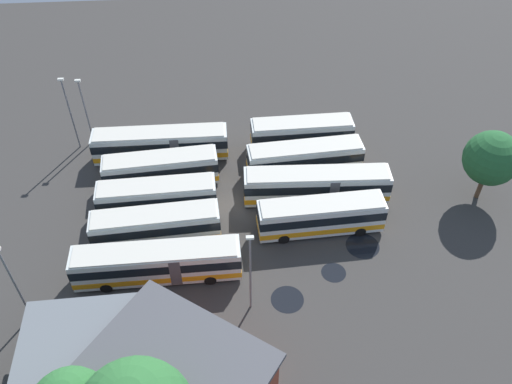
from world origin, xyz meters
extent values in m
plane|color=#383533|center=(0.00, 0.00, 0.00)|extent=(92.31, 92.31, 0.00)
cube|color=silver|center=(-7.12, -8.11, 1.77)|extent=(10.60, 2.77, 2.93)
cube|color=beige|center=(-7.12, -8.11, 3.30)|extent=(10.17, 2.56, 0.14)
cube|color=black|center=(-7.12, -8.11, 2.23)|extent=(10.65, 2.81, 0.94)
cube|color=orange|center=(-7.12, -8.11, 0.94)|extent=(10.65, 2.81, 0.59)
cube|color=black|center=(-1.85, -7.97, 2.33)|extent=(0.11, 2.05, 1.08)
cylinder|color=black|center=(-3.89, -6.87, 0.50)|extent=(1.01, 0.33, 1.00)
cylinder|color=black|center=(-3.83, -9.17, 0.50)|extent=(1.01, 0.33, 1.00)
cylinder|color=black|center=(-10.42, -7.04, 0.50)|extent=(1.01, 0.33, 1.00)
cylinder|color=black|center=(-10.36, -9.34, 0.50)|extent=(1.01, 0.33, 1.00)
cube|color=silver|center=(-6.89, -4.10, 1.77)|extent=(11.51, 3.35, 2.93)
cube|color=beige|center=(-6.89, -4.10, 3.30)|extent=(11.04, 3.12, 0.14)
cube|color=black|center=(-6.89, -4.10, 2.23)|extent=(11.57, 3.39, 0.94)
cube|color=orange|center=(-6.89, -4.10, 0.94)|extent=(11.57, 3.39, 0.59)
cube|color=black|center=(-1.22, -3.67, 2.33)|extent=(0.22, 2.05, 1.08)
cylinder|color=black|center=(-3.47, -2.69, 0.50)|extent=(1.02, 0.38, 1.00)
cylinder|color=black|center=(-3.29, -4.98, 0.50)|extent=(1.02, 0.38, 1.00)
cylinder|color=black|center=(-10.49, -3.23, 0.50)|extent=(1.02, 0.38, 1.00)
cylinder|color=black|center=(-10.31, -5.52, 0.50)|extent=(1.02, 0.38, 1.00)
cube|color=silver|center=(-7.46, -0.18, 1.77)|extent=(13.70, 2.98, 2.93)
cube|color=beige|center=(-7.46, -0.18, 3.30)|extent=(13.14, 2.76, 0.14)
cube|color=black|center=(-7.46, -0.18, 2.23)|extent=(13.77, 3.02, 0.94)
cube|color=orange|center=(-7.46, -0.18, 0.94)|extent=(13.77, 3.02, 0.59)
cube|color=black|center=(-0.64, -0.42, 2.33)|extent=(0.13, 2.05, 1.08)
cube|color=#47474C|center=(-8.95, -0.12, 1.77)|extent=(0.99, 2.58, 2.81)
cylinder|color=black|center=(-3.20, 0.82, 0.50)|extent=(1.01, 0.34, 1.00)
cylinder|color=black|center=(-3.28, -1.48, 0.50)|extent=(1.01, 0.34, 1.00)
cylinder|color=black|center=(-11.63, 1.12, 0.50)|extent=(1.01, 0.34, 1.00)
cylinder|color=black|center=(-11.72, -1.17, 0.50)|extent=(1.01, 0.34, 1.00)
cube|color=silver|center=(-7.21, 3.81, 1.77)|extent=(11.30, 3.09, 2.93)
cube|color=beige|center=(-7.21, 3.81, 3.30)|extent=(10.84, 2.86, 0.14)
cube|color=black|center=(-7.21, 3.81, 2.23)|extent=(11.36, 3.13, 0.94)
cube|color=orange|center=(-7.21, 3.81, 0.94)|extent=(11.36, 3.13, 0.59)
cube|color=black|center=(-1.62, 4.10, 2.33)|extent=(0.17, 2.05, 1.08)
cylinder|color=black|center=(-3.81, 5.14, 0.50)|extent=(1.01, 0.35, 1.00)
cylinder|color=black|center=(-3.69, 2.84, 0.50)|extent=(1.01, 0.35, 1.00)
cylinder|color=black|center=(-10.74, 4.77, 0.50)|extent=(1.01, 0.35, 1.00)
cylinder|color=black|center=(-10.61, 2.47, 0.50)|extent=(1.01, 0.35, 1.00)
cube|color=silver|center=(7.52, -7.47, 1.77)|extent=(13.62, 2.53, 2.93)
cube|color=beige|center=(7.52, -7.47, 3.30)|extent=(13.08, 2.33, 0.14)
cube|color=black|center=(7.52, -7.47, 2.23)|extent=(13.69, 2.57, 0.94)
cube|color=orange|center=(7.52, -7.47, 0.94)|extent=(13.69, 2.57, 0.59)
cube|color=black|center=(14.34, -7.49, 2.33)|extent=(0.07, 2.05, 1.08)
cube|color=#47474C|center=(6.02, -7.46, 1.77)|extent=(0.91, 2.55, 2.81)
cylinder|color=black|center=(11.74, -6.33, 0.50)|extent=(1.00, 0.30, 1.00)
cylinder|color=black|center=(11.73, -8.63, 0.50)|extent=(1.00, 0.30, 1.00)
cylinder|color=black|center=(3.30, -6.31, 0.50)|extent=(1.00, 0.30, 1.00)
cylinder|color=black|center=(3.29, -8.60, 0.50)|extent=(1.00, 0.30, 1.00)
cube|color=silver|center=(7.27, -3.53, 1.77)|extent=(11.13, 3.37, 2.93)
cube|color=beige|center=(7.27, -3.53, 3.30)|extent=(10.68, 3.14, 0.14)
cube|color=black|center=(7.27, -3.53, 2.23)|extent=(11.19, 3.41, 0.94)
cube|color=orange|center=(7.27, -3.53, 0.94)|extent=(11.19, 3.41, 0.59)
cube|color=black|center=(12.75, -3.09, 2.33)|extent=(0.22, 2.04, 1.08)
cylinder|color=black|center=(10.57, -2.11, 0.50)|extent=(1.02, 0.38, 1.00)
cylinder|color=black|center=(10.76, -4.40, 0.50)|extent=(1.02, 0.38, 1.00)
cylinder|color=black|center=(3.79, -2.66, 0.50)|extent=(1.02, 0.38, 1.00)
cylinder|color=black|center=(3.98, -4.95, 0.50)|extent=(1.02, 0.38, 1.00)
cube|color=silver|center=(7.41, 0.35, 1.77)|extent=(10.87, 2.93, 2.93)
cube|color=beige|center=(7.41, 0.35, 3.30)|extent=(10.43, 2.72, 0.14)
cube|color=black|center=(7.41, 0.35, 2.23)|extent=(10.93, 2.97, 0.94)
cube|color=orange|center=(7.41, 0.35, 0.94)|extent=(10.93, 2.97, 0.59)
cube|color=black|center=(12.80, 0.57, 2.33)|extent=(0.14, 2.05, 1.08)
cylinder|color=black|center=(10.70, 1.64, 0.50)|extent=(1.01, 0.34, 1.00)
cylinder|color=black|center=(10.79, -0.66, 0.50)|extent=(1.01, 0.34, 1.00)
cylinder|color=black|center=(4.02, 1.36, 0.50)|extent=(1.01, 0.34, 1.00)
cylinder|color=black|center=(4.12, -0.93, 0.50)|extent=(1.01, 0.34, 1.00)
cube|color=silver|center=(7.30, 3.97, 1.77)|extent=(11.21, 3.24, 2.93)
cube|color=beige|center=(7.30, 3.97, 3.30)|extent=(10.75, 3.01, 0.14)
cube|color=black|center=(7.30, 3.97, 2.23)|extent=(11.26, 3.28, 0.94)
cube|color=orange|center=(7.30, 3.97, 0.94)|extent=(11.26, 3.28, 0.59)
cube|color=black|center=(12.83, 4.34, 2.33)|extent=(0.20, 2.05, 1.08)
cylinder|color=black|center=(10.65, 5.35, 0.50)|extent=(1.02, 0.37, 1.00)
cylinder|color=black|center=(10.80, 3.06, 0.50)|extent=(1.02, 0.37, 1.00)
cylinder|color=black|center=(3.81, 4.89, 0.50)|extent=(1.02, 0.37, 1.00)
cylinder|color=black|center=(3.96, 2.59, 0.50)|extent=(1.02, 0.37, 1.00)
cube|color=silver|center=(6.97, 8.05, 1.77)|extent=(13.66, 2.76, 2.93)
cube|color=beige|center=(6.97, 8.05, 3.30)|extent=(13.11, 2.55, 0.14)
cube|color=black|center=(6.97, 8.05, 2.23)|extent=(13.73, 2.80, 0.94)
cube|color=orange|center=(6.97, 8.05, 0.94)|extent=(13.73, 2.80, 0.59)
cube|color=black|center=(13.79, 8.19, 2.33)|extent=(0.10, 2.05, 1.08)
cube|color=#47474C|center=(5.47, 8.03, 1.77)|extent=(0.95, 2.56, 2.81)
cylinder|color=black|center=(11.16, 9.28, 0.50)|extent=(1.01, 0.32, 1.00)
cylinder|color=black|center=(11.21, 6.99, 0.50)|extent=(1.01, 0.32, 1.00)
cylinder|color=black|center=(2.72, 9.12, 0.50)|extent=(1.01, 0.32, 1.00)
cylinder|color=black|center=(2.77, 6.83, 0.50)|extent=(1.01, 0.32, 1.00)
cube|color=#4C4C51|center=(5.03, 19.19, 4.71)|extent=(14.69, 14.25, 0.36)
cube|color=black|center=(9.37, 16.08, 1.10)|extent=(1.10, 1.50, 2.20)
cube|color=slate|center=(11.16, 15.97, 3.92)|extent=(9.08, 7.01, 0.20)
cylinder|color=#59595B|center=(15.39, 13.03, 1.91)|extent=(0.20, 0.20, 3.82)
cylinder|color=#59595B|center=(7.12, 12.77, 1.91)|extent=(0.20, 0.20, 3.82)
cylinder|color=slate|center=(16.83, 11.26, 4.03)|extent=(0.16, 0.16, 8.05)
cylinder|color=slate|center=(-0.45, 11.61, 4.07)|extent=(0.16, 0.16, 8.15)
cube|color=silver|center=(-0.45, 11.61, 8.33)|extent=(0.56, 0.28, 0.20)
cylinder|color=slate|center=(15.13, -10.76, 3.70)|extent=(0.16, 0.16, 7.40)
cube|color=silver|center=(15.13, -10.76, 7.58)|extent=(0.56, 0.28, 0.20)
cylinder|color=slate|center=(16.41, -9.87, 4.08)|extent=(0.16, 0.16, 8.16)
cube|color=silver|center=(16.41, -9.87, 8.34)|extent=(0.56, 0.28, 0.20)
cylinder|color=brown|center=(-23.08, 0.71, 1.36)|extent=(0.44, 0.44, 2.72)
sphere|color=#235B2D|center=(-23.08, 0.71, 4.87)|extent=(5.08, 5.08, 5.08)
cylinder|color=black|center=(-10.74, 6.05, 0.00)|extent=(2.98, 2.98, 0.01)
cylinder|color=black|center=(6.08, -11.40, 0.00)|extent=(2.59, 2.59, 0.01)
cylinder|color=black|center=(-3.44, 11.18, 0.00)|extent=(2.69, 2.69, 0.01)
cylinder|color=black|center=(-7.66, 8.78, 0.00)|extent=(2.11, 2.11, 0.01)
camera|label=1|loc=(0.95, 36.01, 36.28)|focal=37.57mm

